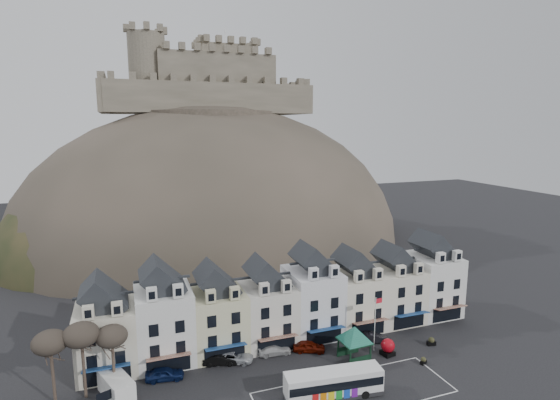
# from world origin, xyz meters

# --- Properties ---
(coach_bay_markings) EXTENTS (22.00, 7.50, 0.01)m
(coach_bay_markings) POSITION_xyz_m (2.00, 1.25, 0.00)
(coach_bay_markings) COLOR silver
(coach_bay_markings) RESTS_ON ground
(townhouse_terrace) EXTENTS (54.40, 9.35, 11.80)m
(townhouse_terrace) POSITION_xyz_m (0.15, 15.97, 5.30)
(townhouse_terrace) COLOR beige
(townhouse_terrace) RESTS_ON ground
(castle_hill) EXTENTS (100.00, 76.00, 68.00)m
(castle_hill) POSITION_xyz_m (1.25, 68.95, 0.11)
(castle_hill) COLOR #3A362C
(castle_hill) RESTS_ON ground
(castle) EXTENTS (50.20, 22.20, 22.00)m
(castle) POSITION_xyz_m (0.51, 75.93, 40.19)
(castle) COLOR brown
(castle) RESTS_ON ground
(tree_left_far) EXTENTS (3.61, 3.61, 8.24)m
(tree_left_far) POSITION_xyz_m (-29.00, 10.50, 6.90)
(tree_left_far) COLOR #3C2F26
(tree_left_far) RESTS_ON ground
(tree_left_mid) EXTENTS (3.78, 3.78, 8.64)m
(tree_left_mid) POSITION_xyz_m (-26.00, 10.50, 7.24)
(tree_left_mid) COLOR #3C2F26
(tree_left_mid) RESTS_ON ground
(tree_left_near) EXTENTS (3.43, 3.43, 7.84)m
(tree_left_near) POSITION_xyz_m (-23.00, 10.50, 6.55)
(tree_left_near) COLOR #3C2F26
(tree_left_near) RESTS_ON ground
(bus) EXTENTS (11.01, 3.71, 3.05)m
(bus) POSITION_xyz_m (-0.54, 1.40, 1.68)
(bus) COLOR #262628
(bus) RESTS_ON ground
(bus_shelter) EXTENTS (7.08, 7.08, 4.50)m
(bus_shelter) POSITION_xyz_m (5.33, 7.29, 3.49)
(bus_shelter) COLOR black
(bus_shelter) RESTS_ON ground
(red_buoy) EXTENTS (1.78, 1.78, 2.20)m
(red_buoy) POSITION_xyz_m (10.00, 6.84, 1.12)
(red_buoy) COLOR black
(red_buoy) RESTS_ON ground
(flagpole) EXTENTS (1.06, 0.17, 7.35)m
(flagpole) POSITION_xyz_m (9.08, 8.48, 4.20)
(flagpole) COLOR silver
(flagpole) RESTS_ON ground
(white_van) EXTENTS (4.09, 5.74, 2.40)m
(white_van) POSITION_xyz_m (-22.84, 9.50, 1.21)
(white_van) COLOR white
(white_van) RESTS_ON ground
(planter_west) EXTENTS (1.22, 0.79, 1.14)m
(planter_west) POSITION_xyz_m (17.00, 7.00, 0.55)
(planter_west) COLOR black
(planter_west) RESTS_ON ground
(planter_east) EXTENTS (1.02, 0.77, 0.91)m
(planter_east) POSITION_xyz_m (13.00, 3.50, 0.44)
(planter_east) COLOR black
(planter_east) RESTS_ON ground
(car_navy) EXTENTS (4.63, 2.40, 1.51)m
(car_navy) POSITION_xyz_m (-17.59, 10.95, 0.75)
(car_navy) COLOR #0D1A44
(car_navy) RESTS_ON ground
(car_black) EXTENTS (4.47, 2.56, 1.39)m
(car_black) POSITION_xyz_m (-10.80, 12.00, 0.70)
(car_black) COLOR black
(car_black) RESTS_ON ground
(car_silver) EXTENTS (5.49, 3.86, 1.41)m
(car_silver) POSITION_xyz_m (-9.18, 12.00, 0.71)
(car_silver) COLOR #B9BDC2
(car_silver) RESTS_ON ground
(car_white) EXTENTS (4.53, 2.10, 1.28)m
(car_white) POSITION_xyz_m (-3.71, 12.00, 0.64)
(car_white) COLOR silver
(car_white) RESTS_ON ground
(car_maroon) EXTENTS (4.55, 3.24, 1.44)m
(car_maroon) POSITION_xyz_m (0.80, 11.09, 0.72)
(car_maroon) COLOR #591005
(car_maroon) RESTS_ON ground
(car_charcoal) EXTENTS (4.28, 2.66, 1.33)m
(car_charcoal) POSITION_xyz_m (10.00, 10.44, 0.67)
(car_charcoal) COLOR black
(car_charcoal) RESTS_ON ground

